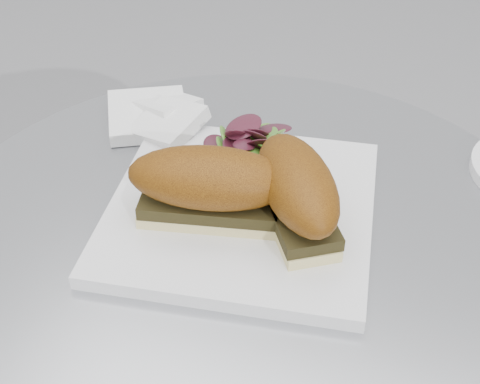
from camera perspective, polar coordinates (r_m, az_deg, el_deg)
name	(u,v)px	position (r m, az deg, el deg)	size (l,w,h in m)	color
table	(244,377)	(0.89, 0.32, -15.54)	(0.70, 0.70, 0.73)	#A8AAAF
plate	(241,209)	(0.72, 0.11, -1.46)	(0.28, 0.28, 0.02)	white
sandwich_left	(210,185)	(0.68, -2.59, 0.63)	(0.18, 0.12, 0.08)	#F8E99B
sandwich_right	(297,190)	(0.67, 4.88, 0.17)	(0.15, 0.17, 0.08)	#F8E99B
salad	(255,140)	(0.77, 1.31, 4.47)	(0.10, 0.10, 0.05)	#538A2D
napkin	(158,125)	(0.86, -6.99, 5.69)	(0.13, 0.13, 0.02)	white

